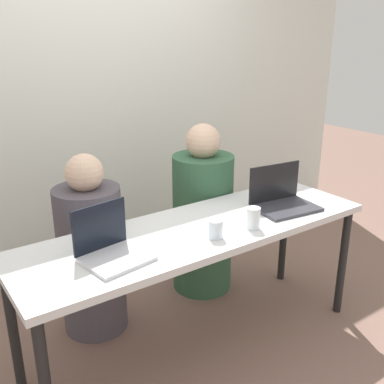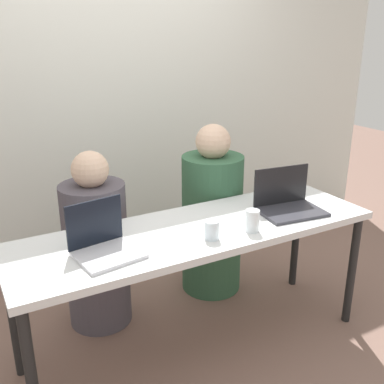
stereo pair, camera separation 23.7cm
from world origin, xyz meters
The scene contains 9 objects.
ground_plane centered at (0.00, 0.00, 0.00)m, with size 12.00×12.00×0.00m, color #7B5C50.
back_wall centered at (0.00, 1.34, 1.32)m, with size 5.17×0.10×2.64m, color silver.
desk centered at (0.00, 0.00, 0.68)m, with size 1.99×0.61×0.75m.
person_on_left centered at (-0.41, 0.52, 0.49)m, with size 0.41×0.41×1.10m.
person_on_right centered at (0.41, 0.52, 0.52)m, with size 0.44×0.44×1.18m.
laptop_front_right centered at (0.57, -0.05, 0.80)m, with size 0.38×0.31×0.24m.
laptop_front_left centered at (-0.53, -0.05, 0.80)m, with size 0.32×0.30×0.24m.
water_glass_center centered at (-0.01, -0.16, 0.79)m, with size 0.08×0.08×0.10m.
water_glass_right centered at (0.22, -0.18, 0.80)m, with size 0.07×0.07×0.12m.
Camera 1 is at (-1.29, -1.77, 1.73)m, focal length 42.00 mm.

